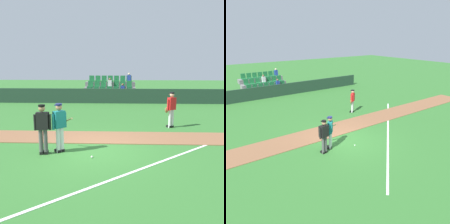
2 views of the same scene
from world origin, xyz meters
TOP-DOWN VIEW (x-y plane):
  - ground_plane at (0.00, 0.00)m, footprint 80.00×80.00m
  - infield_dirt_path at (0.00, 1.67)m, footprint 28.00×1.85m
  - foul_line_chalk at (3.00, -0.50)m, footprint 8.91×8.18m
  - dugout_fence at (0.00, 11.44)m, footprint 20.00×0.16m
  - stadium_bleachers at (0.01, 13.31)m, footprint 4.45×2.95m
  - batter_teal_jersey at (-1.10, -0.24)m, footprint 0.74×0.68m
  - umpire_home_plate at (-1.63, -0.48)m, footprint 0.59×0.34m
  - runner_red_jersey at (3.49, 3.61)m, footprint 0.61×0.46m
  - baseball at (0.10, -0.80)m, footprint 0.07×0.07m

SIDE VIEW (x-z plane):
  - ground_plane at x=0.00m, z-range 0.00..0.00m
  - foul_line_chalk at x=3.00m, z-range 0.00..0.01m
  - infield_dirt_path at x=0.00m, z-range 0.00..0.03m
  - baseball at x=0.10m, z-range 0.00..0.07m
  - dugout_fence at x=0.00m, z-range 0.00..1.16m
  - stadium_bleachers at x=0.01m, z-range -0.53..1.77m
  - runner_red_jersey at x=3.49m, z-range 0.08..1.84m
  - batter_teal_jersey at x=-1.10m, z-range 0.09..1.85m
  - umpire_home_plate at x=-1.63m, z-range 0.12..1.88m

